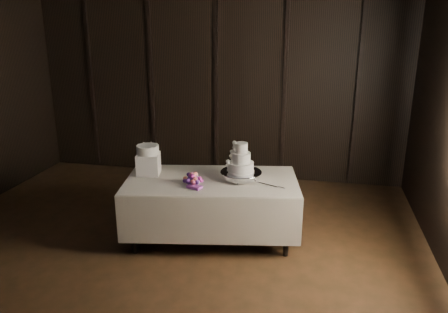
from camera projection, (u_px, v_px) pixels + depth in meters
room at (126, 144)px, 3.79m from camera, size 6.08×7.08×3.08m
display_table at (212, 207)px, 5.17m from camera, size 2.14×1.37×0.76m
cake_stand at (241, 175)px, 5.07m from camera, size 0.61×0.61×0.09m
wedding_cake at (239, 161)px, 5.00m from camera, size 0.33×0.29×0.35m
bouquet at (193, 179)px, 4.91m from camera, size 0.37×0.43×0.17m
box_pedestal at (149, 164)px, 5.22m from camera, size 0.31×0.31×0.25m
small_cake at (148, 150)px, 5.17m from camera, size 0.29×0.29×0.10m
cake_knife at (267, 185)px, 4.89m from camera, size 0.35×0.18×0.01m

